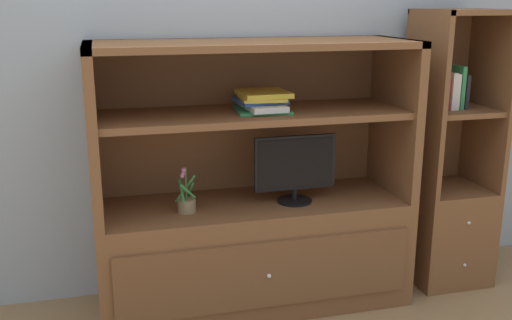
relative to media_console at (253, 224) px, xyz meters
The scene contains 7 objects.
painted_rear_wall 1.00m from the media_console, 90.00° to the left, with size 6.00×0.10×2.80m, color #9EA8B2.
media_console is the anchor object (origin of this frame).
tv_monitor 0.40m from the media_console, 17.63° to the right, with size 0.45×0.19×0.37m.
potted_plant 0.43m from the media_console, 168.62° to the right, with size 0.11×0.12×0.24m.
magazine_stack 0.69m from the media_console, ahead, with size 0.30×0.35×0.11m.
bookshelf_tall 1.22m from the media_console, ahead, with size 0.45×0.46×1.63m.
upright_book_row 1.35m from the media_console, ahead, with size 0.20×0.17×0.26m.
Camera 1 is at (-0.77, -2.59, 1.67)m, focal length 41.48 mm.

